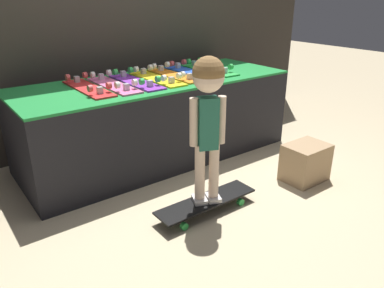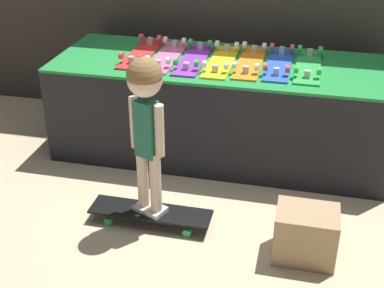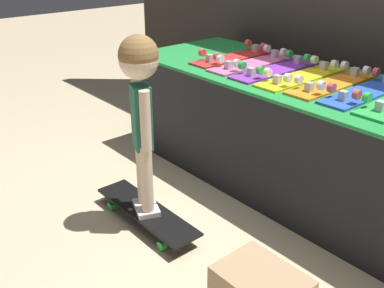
{
  "view_description": "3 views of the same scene",
  "coord_description": "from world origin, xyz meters",
  "px_view_note": "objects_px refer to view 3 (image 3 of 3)",
  "views": [
    {
      "loc": [
        -1.71,
        -2.28,
        1.48
      ],
      "look_at": [
        -0.14,
        -0.18,
        0.39
      ],
      "focal_mm": 35.0,
      "sensor_mm": 36.0,
      "label": 1
    },
    {
      "loc": [
        0.63,
        -3.15,
        2.06
      ],
      "look_at": [
        -0.04,
        -0.24,
        0.46
      ],
      "focal_mm": 50.0,
      "sensor_mm": 36.0,
      "label": 2
    },
    {
      "loc": [
        1.6,
        -1.74,
        1.54
      ],
      "look_at": [
        -0.17,
        -0.23,
        0.46
      ],
      "focal_mm": 42.0,
      "sensor_mm": 36.0,
      "label": 3
    }
  ],
  "objects_px": {
    "skateboard_blue_on_rack": "(366,91)",
    "skateboard_on_floor": "(146,212)",
    "child": "(140,94)",
    "skateboard_purple_on_rack": "(275,69)",
    "skateboard_yellow_on_rack": "(301,76)",
    "skateboard_orange_on_rack": "(333,82)",
    "skateboard_pink_on_rack": "(252,62)",
    "skateboard_red_on_rack": "(233,56)"
  },
  "relations": [
    {
      "from": "skateboard_purple_on_rack",
      "to": "skateboard_on_floor",
      "type": "xyz_separation_m",
      "value": [
        -0.04,
        -1.02,
        -0.68
      ]
    },
    {
      "from": "skateboard_orange_on_rack",
      "to": "child",
      "type": "relative_size",
      "value": 0.69
    },
    {
      "from": "skateboard_purple_on_rack",
      "to": "skateboard_orange_on_rack",
      "type": "xyz_separation_m",
      "value": [
        0.41,
        0.02,
        0.0
      ]
    },
    {
      "from": "skateboard_yellow_on_rack",
      "to": "skateboard_on_floor",
      "type": "height_order",
      "value": "skateboard_yellow_on_rack"
    },
    {
      "from": "skateboard_pink_on_rack",
      "to": "skateboard_orange_on_rack",
      "type": "relative_size",
      "value": 1.0
    },
    {
      "from": "skateboard_yellow_on_rack",
      "to": "skateboard_orange_on_rack",
      "type": "height_order",
      "value": "same"
    },
    {
      "from": "skateboard_yellow_on_rack",
      "to": "skateboard_orange_on_rack",
      "type": "relative_size",
      "value": 1.0
    },
    {
      "from": "skateboard_red_on_rack",
      "to": "skateboard_pink_on_rack",
      "type": "relative_size",
      "value": 1.0
    },
    {
      "from": "skateboard_pink_on_rack",
      "to": "child",
      "type": "height_order",
      "value": "child"
    },
    {
      "from": "skateboard_yellow_on_rack",
      "to": "skateboard_orange_on_rack",
      "type": "xyz_separation_m",
      "value": [
        0.21,
        0.02,
        0.0
      ]
    },
    {
      "from": "skateboard_on_floor",
      "to": "child",
      "type": "bearing_deg",
      "value": -116.57
    },
    {
      "from": "skateboard_red_on_rack",
      "to": "skateboard_yellow_on_rack",
      "type": "xyz_separation_m",
      "value": [
        0.62,
        -0.04,
        0.0
      ]
    },
    {
      "from": "skateboard_yellow_on_rack",
      "to": "skateboard_on_floor",
      "type": "bearing_deg",
      "value": -103.78
    },
    {
      "from": "skateboard_yellow_on_rack",
      "to": "child",
      "type": "distance_m",
      "value": 1.05
    },
    {
      "from": "skateboard_purple_on_rack",
      "to": "skateboard_yellow_on_rack",
      "type": "bearing_deg",
      "value": -0.3
    },
    {
      "from": "skateboard_yellow_on_rack",
      "to": "child",
      "type": "relative_size",
      "value": 0.69
    },
    {
      "from": "skateboard_purple_on_rack",
      "to": "child",
      "type": "relative_size",
      "value": 0.69
    },
    {
      "from": "skateboard_red_on_rack",
      "to": "skateboard_purple_on_rack",
      "type": "bearing_deg",
      "value": -4.87
    },
    {
      "from": "skateboard_pink_on_rack",
      "to": "skateboard_on_floor",
      "type": "relative_size",
      "value": 0.9
    },
    {
      "from": "skateboard_yellow_on_rack",
      "to": "skateboard_blue_on_rack",
      "type": "relative_size",
      "value": 1.0
    },
    {
      "from": "skateboard_pink_on_rack",
      "to": "child",
      "type": "relative_size",
      "value": 0.69
    },
    {
      "from": "skateboard_red_on_rack",
      "to": "skateboard_orange_on_rack",
      "type": "relative_size",
      "value": 1.0
    },
    {
      "from": "skateboard_red_on_rack",
      "to": "skateboard_purple_on_rack",
      "type": "xyz_separation_m",
      "value": [
        0.41,
        -0.04,
        0.0
      ]
    },
    {
      "from": "skateboard_red_on_rack",
      "to": "skateboard_orange_on_rack",
      "type": "height_order",
      "value": "same"
    },
    {
      "from": "skateboard_on_floor",
      "to": "child",
      "type": "height_order",
      "value": "child"
    },
    {
      "from": "skateboard_red_on_rack",
      "to": "child",
      "type": "relative_size",
      "value": 0.69
    },
    {
      "from": "skateboard_yellow_on_rack",
      "to": "skateboard_on_floor",
      "type": "relative_size",
      "value": 0.9
    },
    {
      "from": "skateboard_purple_on_rack",
      "to": "skateboard_yellow_on_rack",
      "type": "distance_m",
      "value": 0.21
    },
    {
      "from": "skateboard_blue_on_rack",
      "to": "child",
      "type": "xyz_separation_m",
      "value": [
        -0.67,
        -1.06,
        0.04
      ]
    },
    {
      "from": "skateboard_orange_on_rack",
      "to": "child",
      "type": "height_order",
      "value": "child"
    },
    {
      "from": "skateboard_red_on_rack",
      "to": "skateboard_orange_on_rack",
      "type": "xyz_separation_m",
      "value": [
        0.83,
        -0.01,
        0.0
      ]
    },
    {
      "from": "skateboard_yellow_on_rack",
      "to": "skateboard_pink_on_rack",
      "type": "bearing_deg",
      "value": 178.56
    },
    {
      "from": "skateboard_orange_on_rack",
      "to": "skateboard_blue_on_rack",
      "type": "distance_m",
      "value": 0.21
    },
    {
      "from": "skateboard_orange_on_rack",
      "to": "child",
      "type": "xyz_separation_m",
      "value": [
        -0.46,
        -1.05,
        0.04
      ]
    },
    {
      "from": "skateboard_purple_on_rack",
      "to": "skateboard_pink_on_rack",
      "type": "bearing_deg",
      "value": 177.42
    },
    {
      "from": "skateboard_blue_on_rack",
      "to": "skateboard_yellow_on_rack",
      "type": "bearing_deg",
      "value": -175.15
    },
    {
      "from": "skateboard_blue_on_rack",
      "to": "skateboard_on_floor",
      "type": "distance_m",
      "value": 1.42
    },
    {
      "from": "skateboard_red_on_rack",
      "to": "skateboard_blue_on_rack",
      "type": "bearing_deg",
      "value": -0.07
    },
    {
      "from": "skateboard_purple_on_rack",
      "to": "skateboard_orange_on_rack",
      "type": "relative_size",
      "value": 1.0
    },
    {
      "from": "skateboard_purple_on_rack",
      "to": "skateboard_blue_on_rack",
      "type": "relative_size",
      "value": 1.0
    },
    {
      "from": "skateboard_on_floor",
      "to": "skateboard_orange_on_rack",
      "type": "bearing_deg",
      "value": 66.39
    },
    {
      "from": "skateboard_purple_on_rack",
      "to": "skateboard_blue_on_rack",
      "type": "xyz_separation_m",
      "value": [
        0.62,
        0.03,
        0.0
      ]
    }
  ]
}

